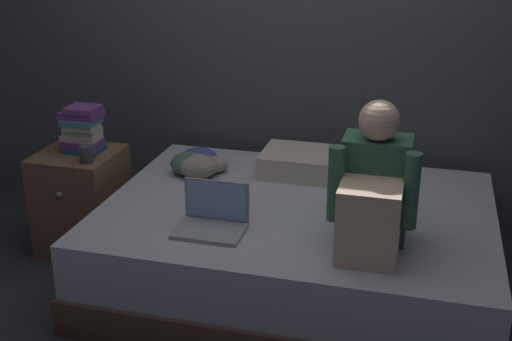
{
  "coord_description": "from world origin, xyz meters",
  "views": [
    {
      "loc": [
        0.8,
        -2.72,
        1.85
      ],
      "look_at": [
        0.03,
        0.1,
        0.72
      ],
      "focal_mm": 46.16,
      "sensor_mm": 36.0,
      "label": 1
    }
  ],
  "objects_px": {
    "nightstand": "(82,201)",
    "laptop": "(212,218)",
    "clothes_pile": "(198,163)",
    "person_sitting": "(373,194)",
    "bed": "(296,247)",
    "pillow": "(311,163)",
    "mug": "(86,154)",
    "book_stack": "(82,129)"
  },
  "relations": [
    {
      "from": "nightstand",
      "to": "book_stack",
      "type": "relative_size",
      "value": 2.3
    },
    {
      "from": "nightstand",
      "to": "laptop",
      "type": "distance_m",
      "value": 1.1
    },
    {
      "from": "clothes_pile",
      "to": "person_sitting",
      "type": "bearing_deg",
      "value": -31.03
    },
    {
      "from": "person_sitting",
      "to": "mug",
      "type": "distance_m",
      "value": 1.6
    },
    {
      "from": "nightstand",
      "to": "pillow",
      "type": "bearing_deg",
      "value": 15.14
    },
    {
      "from": "book_stack",
      "to": "mug",
      "type": "distance_m",
      "value": 0.21
    },
    {
      "from": "book_stack",
      "to": "mug",
      "type": "xyz_separation_m",
      "value": [
        0.11,
        -0.16,
        -0.09
      ]
    },
    {
      "from": "book_stack",
      "to": "clothes_pile",
      "type": "bearing_deg",
      "value": 13.41
    },
    {
      "from": "person_sitting",
      "to": "pillow",
      "type": "xyz_separation_m",
      "value": [
        -0.42,
        0.78,
        -0.19
      ]
    },
    {
      "from": "person_sitting",
      "to": "laptop",
      "type": "relative_size",
      "value": 2.05
    },
    {
      "from": "clothes_pile",
      "to": "mug",
      "type": "bearing_deg",
      "value": -149.12
    },
    {
      "from": "nightstand",
      "to": "pillow",
      "type": "relative_size",
      "value": 1.07
    },
    {
      "from": "pillow",
      "to": "book_stack",
      "type": "xyz_separation_m",
      "value": [
        -1.26,
        -0.3,
        0.2
      ]
    },
    {
      "from": "bed",
      "to": "laptop",
      "type": "distance_m",
      "value": 0.58
    },
    {
      "from": "person_sitting",
      "to": "pillow",
      "type": "relative_size",
      "value": 1.17
    },
    {
      "from": "bed",
      "to": "pillow",
      "type": "xyz_separation_m",
      "value": [
        -0.01,
        0.45,
        0.3
      ]
    },
    {
      "from": "nightstand",
      "to": "book_stack",
      "type": "distance_m",
      "value": 0.43
    },
    {
      "from": "nightstand",
      "to": "book_stack",
      "type": "bearing_deg",
      "value": 61.35
    },
    {
      "from": "pillow",
      "to": "clothes_pile",
      "type": "distance_m",
      "value": 0.65
    },
    {
      "from": "laptop",
      "to": "bed",
      "type": "bearing_deg",
      "value": 48.18
    },
    {
      "from": "nightstand",
      "to": "clothes_pile",
      "type": "relative_size",
      "value": 1.81
    },
    {
      "from": "mug",
      "to": "clothes_pile",
      "type": "distance_m",
      "value": 0.62
    },
    {
      "from": "bed",
      "to": "mug",
      "type": "distance_m",
      "value": 1.24
    },
    {
      "from": "person_sitting",
      "to": "book_stack",
      "type": "height_order",
      "value": "person_sitting"
    },
    {
      "from": "pillow",
      "to": "nightstand",
      "type": "bearing_deg",
      "value": -164.86
    },
    {
      "from": "bed",
      "to": "mug",
      "type": "relative_size",
      "value": 22.22
    },
    {
      "from": "person_sitting",
      "to": "laptop",
      "type": "bearing_deg",
      "value": -177.18
    },
    {
      "from": "person_sitting",
      "to": "laptop",
      "type": "distance_m",
      "value": 0.76
    },
    {
      "from": "person_sitting",
      "to": "bed",
      "type": "bearing_deg",
      "value": 140.16
    },
    {
      "from": "book_stack",
      "to": "person_sitting",
      "type": "bearing_deg",
      "value": -15.97
    },
    {
      "from": "person_sitting",
      "to": "mug",
      "type": "xyz_separation_m",
      "value": [
        -1.57,
        0.32,
        -0.08
      ]
    },
    {
      "from": "mug",
      "to": "clothes_pile",
      "type": "bearing_deg",
      "value": 30.88
    },
    {
      "from": "nightstand",
      "to": "clothes_pile",
      "type": "bearing_deg",
      "value": 16.47
    },
    {
      "from": "nightstand",
      "to": "clothes_pile",
      "type": "distance_m",
      "value": 0.72
    },
    {
      "from": "bed",
      "to": "mug",
      "type": "height_order",
      "value": "mug"
    },
    {
      "from": "mug",
      "to": "laptop",
      "type": "bearing_deg",
      "value": -22.87
    },
    {
      "from": "person_sitting",
      "to": "book_stack",
      "type": "xyz_separation_m",
      "value": [
        -1.68,
        0.48,
        0.01
      ]
    },
    {
      "from": "pillow",
      "to": "mug",
      "type": "relative_size",
      "value": 6.22
    },
    {
      "from": "nightstand",
      "to": "clothes_pile",
      "type": "xyz_separation_m",
      "value": [
        0.65,
        0.19,
        0.23
      ]
    },
    {
      "from": "mug",
      "to": "clothes_pile",
      "type": "xyz_separation_m",
      "value": [
        0.52,
        0.31,
        -0.11
      ]
    },
    {
      "from": "bed",
      "to": "clothes_pile",
      "type": "relative_size",
      "value": 6.05
    },
    {
      "from": "nightstand",
      "to": "laptop",
      "type": "relative_size",
      "value": 1.87
    }
  ]
}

